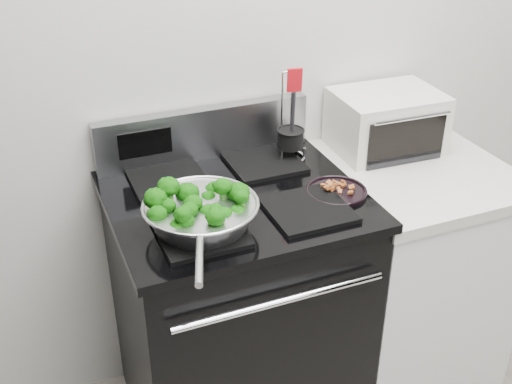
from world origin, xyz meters
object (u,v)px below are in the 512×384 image
bacon_plate (336,188)px  gas_range (237,309)px  toaster_oven (386,121)px  utensil_holder (290,143)px  skillet (201,213)px

bacon_plate → gas_range: bearing=160.2°
toaster_oven → utensil_holder: bearing=-177.7°
utensil_holder → bacon_plate: bearing=-72.3°
bacon_plate → toaster_oven: size_ratio=0.50×
bacon_plate → utensil_holder: bearing=96.6°
gas_range → utensil_holder: 0.61m
skillet → gas_range: bearing=61.1°
skillet → bacon_plate: 0.46m
gas_range → bacon_plate: 0.58m
skillet → utensil_holder: bearing=54.9°
gas_range → skillet: size_ratio=2.17×
skillet → toaster_oven: 0.87m
gas_range → bacon_plate: bearing=-19.8°
utensil_holder → skillet: bearing=-132.5°
gas_range → toaster_oven: bearing=14.7°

